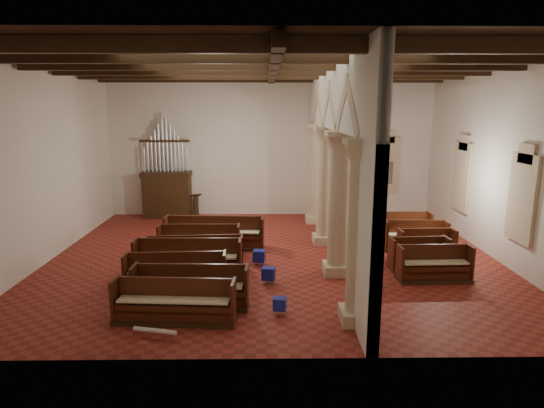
{
  "coord_description": "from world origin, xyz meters",
  "views": [
    {
      "loc": [
        -0.22,
        -13.85,
        4.69
      ],
      "look_at": [
        -0.03,
        0.5,
        1.63
      ],
      "focal_mm": 30.0,
      "sensor_mm": 36.0,
      "label": 1
    }
  ],
  "objects": [
    {
      "name": "arcade",
      "position": [
        1.8,
        0.0,
        3.56
      ],
      "size": [
        0.9,
        11.9,
        6.0
      ],
      "color": "beige",
      "rests_on": "floor"
    },
    {
      "name": "window_right_b",
      "position": [
        6.98,
        2.5,
        2.2
      ],
      "size": [
        0.03,
        1.0,
        2.2
      ],
      "primitive_type": "cube",
      "color": "#398067",
      "rests_on": "wall_right"
    },
    {
      "name": "nave_pew_5",
      "position": [
        -2.4,
        0.36,
        0.32
      ],
      "size": [
        2.64,
        0.66,
        0.97
      ],
      "rotation": [
        0.0,
        0.0,
        -0.01
      ],
      "color": "#331F10",
      "rests_on": "floor"
    },
    {
      "name": "ceiling",
      "position": [
        0.0,
        0.0,
        6.0
      ],
      "size": [
        14.0,
        14.0,
        0.0
      ],
      "primitive_type": "plane",
      "rotation": [
        3.14,
        0.0,
        0.0
      ],
      "color": "black",
      "rests_on": "wall_back"
    },
    {
      "name": "dossal_curtain",
      "position": [
        3.5,
        5.92,
        1.17
      ],
      "size": [
        1.8,
        0.07,
        2.17
      ],
      "color": "maroon",
      "rests_on": "floor"
    },
    {
      "name": "wall_front",
      "position": [
        0.0,
        -6.0,
        3.0
      ],
      "size": [
        14.0,
        0.02,
        6.0
      ],
      "primitive_type": "cube",
      "color": "white",
      "rests_on": "floor"
    },
    {
      "name": "floor",
      "position": [
        0.0,
        0.0,
        0.0
      ],
      "size": [
        14.0,
        14.0,
        0.0
      ],
      "primitive_type": "plane",
      "color": "maroon",
      "rests_on": "ground"
    },
    {
      "name": "nave_pew_3",
      "position": [
        -2.43,
        -1.6,
        0.35
      ],
      "size": [
        3.02,
        0.73,
        1.07
      ],
      "rotation": [
        0.0,
        0.0,
        -0.01
      ],
      "color": "#331F10",
      "rests_on": "floor"
    },
    {
      "name": "wall_left",
      "position": [
        -7.0,
        0.0,
        3.0
      ],
      "size": [
        0.02,
        12.0,
        6.0
      ],
      "primitive_type": "cube",
      "color": "white",
      "rests_on": "floor"
    },
    {
      "name": "processional_banner",
      "position": [
        4.79,
        4.98,
        0.84
      ],
      "size": [
        0.61,
        0.78,
        2.67
      ],
      "rotation": [
        0.0,
        0.0,
        0.06
      ],
      "color": "#331F10",
      "rests_on": "floor"
    },
    {
      "name": "aisle_pew_2",
      "position": [
        4.79,
        -0.32,
        0.33
      ],
      "size": [
        1.78,
        0.72,
        0.98
      ],
      "rotation": [
        0.0,
        0.0,
        0.04
      ],
      "color": "#331F10",
      "rests_on": "floor"
    },
    {
      "name": "hymnal_box_a",
      "position": [
        0.08,
        -4.07,
        0.25
      ],
      "size": [
        0.33,
        0.29,
        0.29
      ],
      "primitive_type": "cube",
      "rotation": [
        0.0,
        0.0,
        -0.19
      ],
      "color": "navy",
      "rests_on": "floor"
    },
    {
      "name": "pipe_organ",
      "position": [
        -4.5,
        5.5,
        1.37
      ],
      "size": [
        2.1,
        0.85,
        4.4
      ],
      "color": "#331F10",
      "rests_on": "floor"
    },
    {
      "name": "lectern",
      "position": [
        -3.28,
        5.49,
        0.44
      ],
      "size": [
        0.52,
        0.55,
        1.07
      ],
      "rotation": [
        0.0,
        0.0,
        0.35
      ],
      "color": "#391D12",
      "rests_on": "floor"
    },
    {
      "name": "wall_back",
      "position": [
        0.0,
        6.0,
        3.0
      ],
      "size": [
        14.0,
        0.02,
        6.0
      ],
      "primitive_type": "cube",
      "color": "white",
      "rests_on": "floor"
    },
    {
      "name": "nave_pew_4",
      "position": [
        -2.36,
        -0.88,
        0.31
      ],
      "size": [
        2.93,
        0.82,
        0.95
      ],
      "rotation": [
        0.0,
        0.0,
        0.06
      ],
      "color": "#331F10",
      "rests_on": "floor"
    },
    {
      "name": "hymnal_box_b",
      "position": [
        -0.16,
        -2.17,
        0.27
      ],
      "size": [
        0.39,
        0.35,
        0.34
      ],
      "primitive_type": "cube",
      "rotation": [
        0.0,
        0.0,
        -0.23
      ],
      "color": "#162B9A",
      "rests_on": "floor"
    },
    {
      "name": "aisle_pew_3",
      "position": [
        4.76,
        0.65,
        0.34
      ],
      "size": [
        2.08,
        0.78,
        1.01
      ],
      "rotation": [
        0.0,
        0.0,
        -0.05
      ],
      "color": "#331F10",
      "rests_on": "floor"
    },
    {
      "name": "window_back",
      "position": [
        5.0,
        5.98,
        2.2
      ],
      "size": [
        1.0,
        0.03,
        2.2
      ],
      "primitive_type": "cube",
      "color": "#398067",
      "rests_on": "wall_back"
    },
    {
      "name": "nave_pew_0",
      "position": [
        -2.27,
        -4.41,
        0.32
      ],
      "size": [
        2.76,
        0.82,
        0.97
      ],
      "rotation": [
        0.0,
        0.0,
        -0.06
      ],
      "color": "#331F10",
      "rests_on": "floor"
    },
    {
      "name": "aisle_pew_0",
      "position": [
        4.41,
        -2.04,
        0.33
      ],
      "size": [
        2.02,
        0.71,
        0.99
      ],
      "rotation": [
        0.0,
        0.0,
        0.03
      ],
      "color": "#331F10",
      "rests_on": "floor"
    },
    {
      "name": "nave_pew_1",
      "position": [
        -2.03,
        -3.67,
        0.34
      ],
      "size": [
        2.77,
        0.77,
        1.03
      ],
      "rotation": [
        0.0,
        0.0,
        -0.03
      ],
      "color": "#331F10",
      "rests_on": "floor"
    },
    {
      "name": "aisle_pew_1",
      "position": [
        4.28,
        -1.15,
        0.32
      ],
      "size": [
        1.76,
        0.75,
        0.96
      ],
      "rotation": [
        0.0,
        0.0,
        0.06
      ],
      "color": "#331F10",
      "rests_on": "floor"
    },
    {
      "name": "tube_heater_a",
      "position": [
        -2.54,
        -5.16,
        0.16
      ],
      "size": [
        0.95,
        0.31,
        0.1
      ],
      "primitive_type": "cylinder",
      "rotation": [
        0.0,
        1.57,
        -0.23
      ],
      "color": "silver",
      "rests_on": "floor"
    },
    {
      "name": "nave_pew_6",
      "position": [
        -1.98,
        1.0,
        0.36
      ],
      "size": [
        3.38,
        0.93,
        1.09
      ],
      "rotation": [
        0.0,
        0.0,
        -0.06
      ],
      "color": "#331F10",
      "rests_on": "floor"
    },
    {
      "name": "aisle_pew_4",
      "position": [
        4.68,
        1.75,
        0.35
      ],
      "size": [
        1.91,
        0.73,
        1.04
      ],
      "rotation": [
        0.0,
        0.0,
        0.02
      ],
      "color": "#331F10",
      "rests_on": "floor"
    },
    {
      "name": "wall_right",
      "position": [
        7.0,
        0.0,
        3.0
      ],
      "size": [
        0.02,
        12.0,
        6.0
      ],
      "primitive_type": "cube",
      "color": "white",
      "rests_on": "floor"
    },
    {
      "name": "ceiling_beams",
      "position": [
        0.0,
        0.0,
        5.82
      ],
      "size": [
        13.8,
        11.8,
        0.3
      ],
      "primitive_type": null,
      "color": "#331F10",
      "rests_on": "wall_back"
    },
    {
      "name": "window_right_a",
      "position": [
        6.98,
        -1.5,
        2.2
      ],
      "size": [
        0.03,
        1.0,
        2.2
      ],
      "primitive_type": "cube",
      "color": "#398067",
      "rests_on": "wall_right"
    },
    {
      "name": "nave_pew_2",
      "position": [
        -2.6,
        -2.55,
        0.32
      ],
      "size": [
        2.67,
        0.77,
        0.97
      ],
      "rotation": [
        0.0,
        0.0,
        0.05
      ],
      "color": "#331F10",
      "rests_on": "floor"
    },
    {
      "name": "tube_heater_b",
      "position": [
        -2.95,
        -3.49,
        0.16
      ],
      "size": [
        1.04,
        0.36,
        0.1
      ],
      "primitive_type": "cylinder",
      "rotation": [
        0.0,
        1.57,
        -0.25
      ],
      "color": "white",
      "rests_on": "floor"
    },
    {
      "name": "hymnal_box_c",
      "position": [
        -0.44,
        -0.71,
        0.28
      ],
      "size": [
        0.4,
        0.34,
        0.35
      ],
      "primitive_type": "cube",
      "rotation": [
        0.0,
        0.0,
        -0.17
      ],
      "color": "navy",
      "rests_on": "floor"
    }
  ]
}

